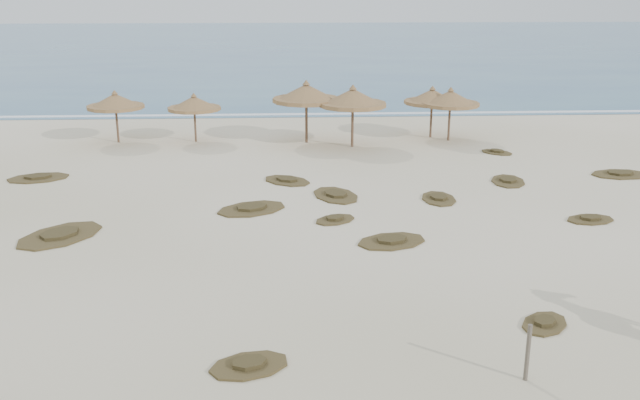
# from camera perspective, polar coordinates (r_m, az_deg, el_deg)

# --- Properties ---
(ground) EXTENTS (160.00, 160.00, 0.00)m
(ground) POSITION_cam_1_polar(r_m,az_deg,el_deg) (19.82, 3.68, -6.75)
(ground) COLOR beige
(ground) RESTS_ON ground
(ocean) EXTENTS (200.00, 100.00, 0.01)m
(ocean) POSITION_cam_1_polar(r_m,az_deg,el_deg) (93.36, -1.61, 12.26)
(ocean) COLOR #2C5484
(ocean) RESTS_ON ground
(foam_line) EXTENTS (70.00, 0.60, 0.01)m
(foam_line) POSITION_cam_1_polar(r_m,az_deg,el_deg) (44.77, -0.08, 6.87)
(foam_line) COLOR white
(foam_line) RESTS_ON ground
(palapa_0) EXTENTS (3.22, 3.22, 2.71)m
(palapa_0) POSITION_cam_1_polar(r_m,az_deg,el_deg) (38.00, -16.06, 7.56)
(palapa_0) COLOR brown
(palapa_0) RESTS_ON ground
(palapa_1) EXTENTS (3.27, 3.27, 2.54)m
(palapa_1) POSITION_cam_1_polar(r_m,az_deg,el_deg) (37.25, -10.04, 7.58)
(palapa_1) COLOR brown
(palapa_1) RESTS_ON ground
(palapa_2) EXTENTS (4.26, 4.26, 3.22)m
(palapa_2) POSITION_cam_1_polar(r_m,az_deg,el_deg) (36.47, -1.11, 8.47)
(palapa_2) COLOR brown
(palapa_2) RESTS_ON ground
(palapa_3) EXTENTS (4.35, 4.35, 3.13)m
(palapa_3) POSITION_cam_1_polar(r_m,az_deg,el_deg) (35.52, 2.64, 8.11)
(palapa_3) COLOR brown
(palapa_3) RESTS_ON ground
(palapa_4) EXTENTS (3.95, 3.95, 2.80)m
(palapa_4) POSITION_cam_1_polar(r_m,az_deg,el_deg) (37.61, 10.39, 7.96)
(palapa_4) COLOR brown
(palapa_4) RESTS_ON ground
(palapa_5) EXTENTS (3.88, 3.88, 2.75)m
(palapa_5) POSITION_cam_1_polar(r_m,az_deg,el_deg) (38.23, 8.96, 8.12)
(palapa_5) COLOR brown
(palapa_5) RESTS_ON ground
(fence_post_near) EXTENTS (0.12, 0.12, 1.28)m
(fence_post_near) POSITION_cam_1_polar(r_m,az_deg,el_deg) (15.71, 16.28, -11.64)
(fence_post_near) COLOR brown
(fence_post_near) RESTS_ON ground
(scrub_1) EXTENTS (3.41, 3.68, 0.16)m
(scrub_1) POSITION_cam_1_polar(r_m,az_deg,el_deg) (24.83, -20.09, -2.64)
(scrub_1) COLOR brown
(scrub_1) RESTS_ON ground
(scrub_2) EXTENTS (1.84, 1.70, 0.16)m
(scrub_2) POSITION_cam_1_polar(r_m,az_deg,el_deg) (24.84, 1.21, -1.55)
(scrub_2) COLOR brown
(scrub_2) RESTS_ON ground
(scrub_3) EXTENTS (2.31, 2.83, 0.16)m
(scrub_3) POSITION_cam_1_polar(r_m,az_deg,el_deg) (27.65, 1.26, 0.41)
(scrub_3) COLOR brown
(scrub_3) RESTS_ON ground
(scrub_4) EXTENTS (1.92, 1.45, 0.16)m
(scrub_4) POSITION_cam_1_polar(r_m,az_deg,el_deg) (26.59, 20.81, -1.43)
(scrub_4) COLOR brown
(scrub_4) RESTS_ON ground
(scrub_5) EXTENTS (2.66, 1.86, 0.16)m
(scrub_5) POSITION_cam_1_polar(r_m,az_deg,el_deg) (33.25, 22.88, 1.93)
(scrub_5) COLOR brown
(scrub_5) RESTS_ON ground
(scrub_6) EXTENTS (2.88, 2.28, 0.16)m
(scrub_6) POSITION_cam_1_polar(r_m,az_deg,el_deg) (32.35, -21.62, 1.68)
(scrub_6) COLOR brown
(scrub_6) RESTS_ON ground
(scrub_7) EXTENTS (1.76, 2.33, 0.16)m
(scrub_7) POSITION_cam_1_polar(r_m,az_deg,el_deg) (30.60, 14.81, 1.49)
(scrub_7) COLOR brown
(scrub_7) RESTS_ON ground
(scrub_9) EXTENTS (2.71, 2.23, 0.16)m
(scrub_9) POSITION_cam_1_polar(r_m,az_deg,el_deg) (22.92, 5.74, -3.27)
(scrub_9) COLOR brown
(scrub_9) RESTS_ON ground
(scrub_10) EXTENTS (1.83, 1.83, 0.16)m
(scrub_10) POSITION_cam_1_polar(r_m,az_deg,el_deg) (35.66, 13.96, 3.75)
(scrub_10) COLOR brown
(scrub_10) RESTS_ON ground
(scrub_11) EXTENTS (2.08, 1.71, 0.16)m
(scrub_11) POSITION_cam_1_polar(r_m,az_deg,el_deg) (15.92, -5.69, -12.99)
(scrub_11) COLOR brown
(scrub_11) RESTS_ON ground
(scrub_12) EXTENTS (1.72, 1.77, 0.16)m
(scrub_12) POSITION_cam_1_polar(r_m,az_deg,el_deg) (18.40, 17.52, -9.38)
(scrub_12) COLOR brown
(scrub_12) RESTS_ON ground
(scrub_13) EXTENTS (2.57, 2.50, 0.16)m
(scrub_13) POSITION_cam_1_polar(r_m,az_deg,el_deg) (29.69, -2.66, 1.59)
(scrub_13) COLOR brown
(scrub_13) RESTS_ON ground
(scrub_14) EXTENTS (3.13, 2.75, 0.16)m
(scrub_14) POSITION_cam_1_polar(r_m,az_deg,el_deg) (26.13, -5.49, -0.67)
(scrub_14) COLOR brown
(scrub_14) RESTS_ON ground
(scrub_15) EXTENTS (1.32, 2.00, 0.16)m
(scrub_15) POSITION_cam_1_polar(r_m,az_deg,el_deg) (27.59, 9.47, 0.14)
(scrub_15) COLOR brown
(scrub_15) RESTS_ON ground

